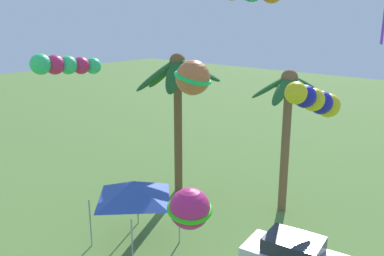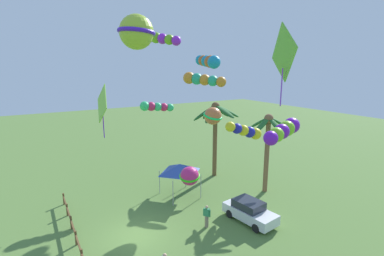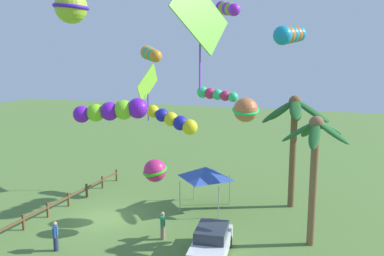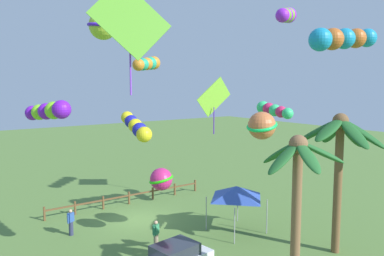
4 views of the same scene
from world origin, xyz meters
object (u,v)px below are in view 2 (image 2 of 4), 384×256
object	(u,v)px
palm_tree_0	(268,135)
kite_tube_5	(245,131)
spectator_0	(207,216)
kite_ball_4	(136,32)
kite_tube_0	(208,61)
kite_tube_6	(156,107)
kite_diamond_1	(284,54)
kite_tube_2	(161,38)
palm_tree_1	(216,119)
parked_car_0	(249,211)
festival_tent	(180,168)
kite_diamond_9	(102,104)
kite_tube_10	(203,80)
kite_ball_7	(190,176)
kite_tube_8	(283,131)
kite_ball_3	(213,116)

from	to	relation	value
palm_tree_0	kite_tube_5	world-z (taller)	kite_tube_5
spectator_0	kite_ball_4	bearing A→B (deg)	-81.22
spectator_0	palm_tree_0	bearing A→B (deg)	106.27
kite_tube_0	kite_tube_6	world-z (taller)	kite_tube_0
kite_diamond_1	kite_tube_5	size ratio (longest dim) A/B	1.82
kite_tube_2	kite_tube_6	bearing A→B (deg)	-75.04
palm_tree_0	palm_tree_1	bearing A→B (deg)	-162.86
kite_ball_4	kite_tube_5	world-z (taller)	kite_ball_4
parked_car_0	kite_tube_2	world-z (taller)	kite_tube_2
palm_tree_0	festival_tent	distance (m)	8.05
kite_diamond_9	kite_tube_10	bearing A→B (deg)	28.09
palm_tree_0	parked_car_0	world-z (taller)	palm_tree_0
parked_car_0	kite_tube_6	xyz separation A→B (m)	(-9.69, -2.86, 6.55)
kite_tube_5	kite_ball_7	size ratio (longest dim) A/B	1.31
kite_diamond_9	spectator_0	bearing A→B (deg)	31.17
kite_diamond_9	festival_tent	bearing A→B (deg)	64.51
kite_tube_2	kite_diamond_9	world-z (taller)	kite_tube_2
kite_ball_4	kite_tube_6	distance (m)	11.96
palm_tree_1	kite_diamond_9	distance (m)	10.95
palm_tree_1	kite_tube_10	xyz separation A→B (m)	(7.72, -6.50, 4.18)
kite_tube_0	palm_tree_0	bearing A→B (deg)	20.66
kite_tube_0	kite_tube_8	size ratio (longest dim) A/B	1.55
festival_tent	kite_tube_5	distance (m)	8.45
kite_diamond_9	kite_tube_2	bearing A→B (deg)	101.75
parked_car_0	kite_tube_6	world-z (taller)	kite_tube_6
kite_tube_10	kite_tube_5	bearing A→B (deg)	48.82
kite_tube_6	kite_ball_7	xyz separation A→B (m)	(7.95, -1.06, -3.70)
palm_tree_1	kite_tube_10	size ratio (longest dim) A/B	3.29
kite_diamond_1	kite_tube_10	size ratio (longest dim) A/B	2.07
kite_tube_2	kite_ball_4	bearing A→B (deg)	-30.38
spectator_0	kite_ball_3	bearing A→B (deg)	142.15
parked_car_0	kite_tube_8	size ratio (longest dim) A/B	1.45
festival_tent	kite_tube_6	xyz separation A→B (m)	(-3.58, -0.48, 4.83)
kite_tube_0	kite_ball_7	bearing A→B (deg)	-40.22
palm_tree_0	kite_tube_0	distance (m)	8.92
kite_diamond_1	kite_ball_7	distance (m)	9.66
spectator_0	kite_diamond_9	size ratio (longest dim) A/B	0.37
palm_tree_1	kite_ball_3	bearing A→B (deg)	-39.06
kite_tube_6	kite_tube_8	size ratio (longest dim) A/B	1.12
festival_tent	kite_tube_8	world-z (taller)	kite_tube_8
kite_tube_2	kite_tube_6	world-z (taller)	kite_tube_2
kite_ball_3	kite_ball_7	size ratio (longest dim) A/B	1.02
kite_ball_3	kite_ball_4	size ratio (longest dim) A/B	0.99
palm_tree_1	spectator_0	bearing A→B (deg)	-38.35
kite_tube_0	kite_ball_3	bearing A→B (deg)	-27.06
kite_tube_10	parked_car_0	bearing A→B (deg)	78.19
palm_tree_1	kite_tube_6	world-z (taller)	kite_tube_6
parked_car_0	kite_diamond_9	distance (m)	13.74
festival_tent	kite_tube_2	xyz separation A→B (m)	(-3.77, 0.24, 10.80)
kite_diamond_9	kite_tube_10	xyz separation A→B (m)	(7.95, 4.24, 2.09)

